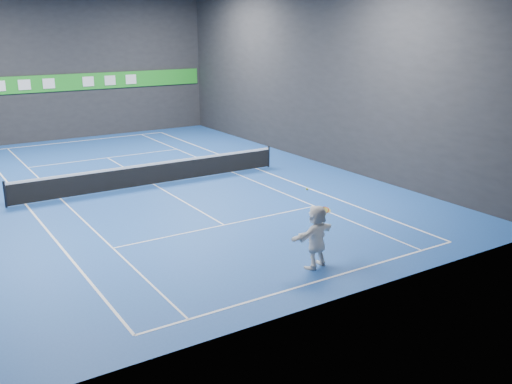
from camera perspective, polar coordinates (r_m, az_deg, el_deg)
ground at (r=26.01m, az=-10.16°, el=0.73°), size 26.00×26.00×0.00m
wall_back at (r=37.53m, az=-18.40°, el=11.89°), size 18.00×0.10×9.00m
wall_front at (r=14.12m, az=9.90°, el=6.38°), size 18.00×0.10×9.00m
wall_right at (r=29.75m, az=5.90°, el=11.66°), size 0.10×26.00×9.00m
baseline_near at (r=16.28m, az=6.48°, el=-8.78°), size 10.98×0.08×0.01m
baseline_far at (r=37.02m, az=-17.34°, el=4.89°), size 10.98×0.08×0.01m
sideline_doubles_left at (r=24.56m, az=-22.04°, el=-1.16°), size 0.08×23.78×0.01m
sideline_doubles_right at (r=28.46m, az=0.08°, el=2.35°), size 0.08×23.78×0.01m
sideline_singles_left at (r=24.82m, az=-18.93°, el=-0.66°), size 0.06×23.78×0.01m
sideline_singles_right at (r=27.76m, az=-2.32°, el=1.98°), size 0.06×23.78×0.01m
service_line_near at (r=20.49m, az=-3.20°, el=-3.31°), size 8.23×0.06×0.01m
service_line_far at (r=31.86m, az=-14.63°, el=3.33°), size 8.23×0.06×0.01m
center_service_line at (r=26.01m, az=-10.16°, el=0.74°), size 0.06×12.80×0.01m
player at (r=16.78m, az=6.05°, el=-4.44°), size 1.86×0.98×1.91m
tennis_ball at (r=16.12m, az=5.13°, el=0.29°), size 0.07×0.07×0.07m
tennis_net at (r=25.87m, az=-10.22°, el=1.88°), size 12.50×0.10×1.07m
sponsor_banner at (r=37.54m, az=-18.23°, el=10.37°), size 17.64×0.11×1.00m
tennis_racket at (r=16.76m, az=6.83°, el=-1.93°), size 0.45×0.35×0.43m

